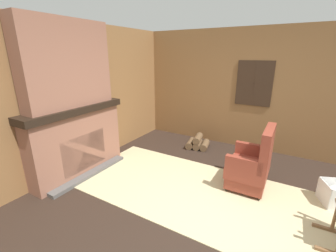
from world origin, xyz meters
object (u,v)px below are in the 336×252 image
Objects in this scene: armchair at (252,166)px; firewood_stack at (198,143)px; oil_lamp_vase at (56,103)px; storage_case at (75,101)px.

armchair is 1.73m from firewood_stack.
oil_lamp_vase reaches higher than storage_case.
armchair is 3.04m from storage_case.
oil_lamp_vase is at bearing 24.32° from armchair.
oil_lamp_vase reaches higher than firewood_stack.
storage_case is at bearing -125.07° from firewood_stack.
storage_case is at bearing 89.98° from oil_lamp_vase.
firewood_stack is (-1.35, 1.06, -0.26)m from armchair.
storage_case is (-1.41, -2.00, 1.16)m from firewood_stack.
oil_lamp_vase reaches higher than armchair.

